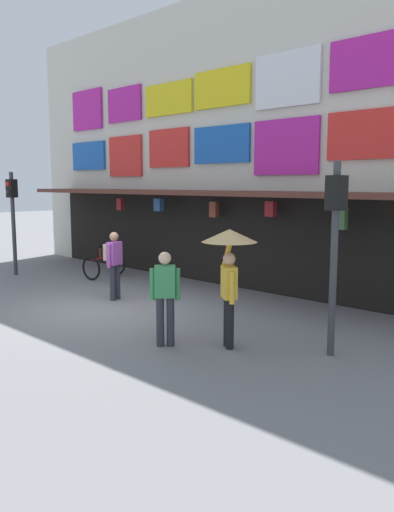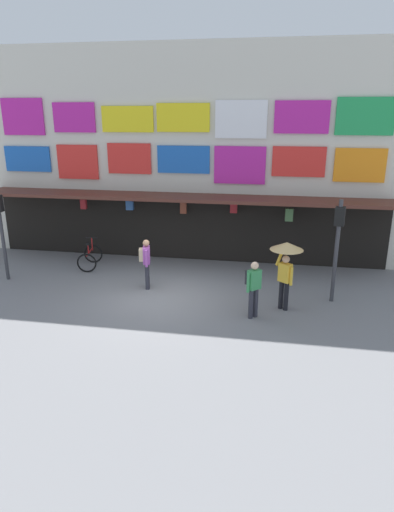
# 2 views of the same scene
# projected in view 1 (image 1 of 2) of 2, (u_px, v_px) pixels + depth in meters

# --- Properties ---
(ground_plane) EXTENTS (80.00, 80.00, 0.00)m
(ground_plane) POSITION_uv_depth(u_px,v_px,m) (107.00, 309.00, 11.83)
(ground_plane) COLOR slate
(shopfront) EXTENTS (18.00, 2.60, 8.00)m
(shopfront) POSITION_uv_depth(u_px,v_px,m) (236.00, 144.00, 14.53)
(shopfront) COLOR beige
(shopfront) RESTS_ON ground
(traffic_light_near) EXTENTS (0.31, 0.34, 3.20)m
(traffic_light_near) POSITION_uv_depth(u_px,v_px,m) (12.00, 207.00, 15.88)
(traffic_light_near) COLOR #38383D
(traffic_light_near) RESTS_ON ground
(traffic_light_far) EXTENTS (0.33, 0.35, 3.20)m
(traffic_light_far) POSITION_uv_depth(u_px,v_px,m) (335.00, 228.00, 8.34)
(traffic_light_far) COLOR #38383D
(traffic_light_far) RESTS_ON ground
(bicycle_parked) EXTENTS (0.91, 1.27, 1.05)m
(bicycle_parked) POSITION_uv_depth(u_px,v_px,m) (104.00, 265.00, 15.70)
(bicycle_parked) COLOR black
(bicycle_parked) RESTS_ON ground
(pedestrian_with_umbrella) EXTENTS (0.96, 0.96, 2.08)m
(pedestrian_with_umbrella) POSITION_uv_depth(u_px,v_px,m) (229.00, 255.00, 8.81)
(pedestrian_with_umbrella) COLOR black
(pedestrian_with_umbrella) RESTS_ON ground
(pedestrian_in_purple) EXTENTS (0.42, 0.52, 1.68)m
(pedestrian_in_purple) POSITION_uv_depth(u_px,v_px,m) (114.00, 260.00, 12.60)
(pedestrian_in_purple) COLOR #2D2D38
(pedestrian_in_purple) RESTS_ON ground
(pedestrian_in_black) EXTENTS (0.47, 0.47, 1.68)m
(pedestrian_in_black) POSITION_uv_depth(u_px,v_px,m) (165.00, 291.00, 9.00)
(pedestrian_in_black) COLOR #2D2D38
(pedestrian_in_black) RESTS_ON ground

